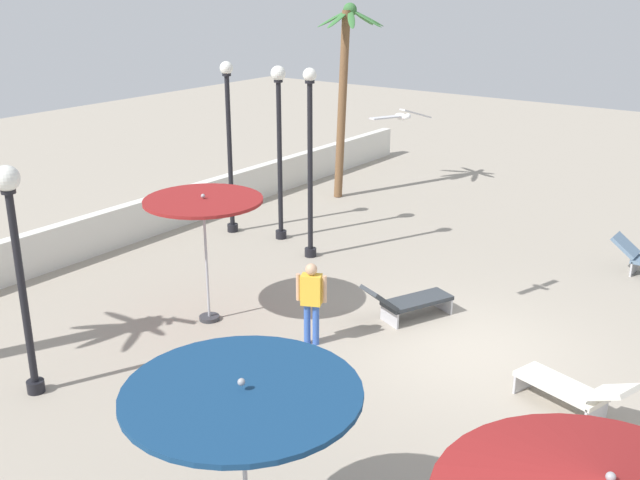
% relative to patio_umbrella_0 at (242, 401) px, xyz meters
% --- Properties ---
extents(ground_plane, '(56.00, 56.00, 0.00)m').
position_rel_patio_umbrella_0_xyz_m(ground_plane, '(6.43, 0.43, -2.26)').
color(ground_plane, '#9E9384').
extents(boundary_wall, '(25.20, 0.30, 0.98)m').
position_rel_patio_umbrella_0_xyz_m(boundary_wall, '(6.43, 9.87, -1.77)').
color(boundary_wall, silver).
rests_on(boundary_wall, ground_plane).
extents(patio_umbrella_0, '(2.47, 2.47, 2.52)m').
position_rel_patio_umbrella_0_xyz_m(patio_umbrella_0, '(0.00, 0.00, 0.00)').
color(patio_umbrella_0, '#333338').
rests_on(patio_umbrella_0, ground_plane).
extents(patio_umbrella_2, '(2.21, 2.21, 2.54)m').
position_rel_patio_umbrella_0_xyz_m(patio_umbrella_2, '(4.60, 5.06, 0.04)').
color(patio_umbrella_2, '#333338').
rests_on(patio_umbrella_2, ground_plane).
extents(palm_tree_1, '(1.99, 1.99, 5.61)m').
position_rel_patio_umbrella_0_xyz_m(palm_tree_1, '(13.50, 8.02, 1.29)').
color(palm_tree_1, brown).
rests_on(palm_tree_1, ground_plane).
extents(lamp_post_0, '(0.33, 0.33, 4.37)m').
position_rel_patio_umbrella_0_xyz_m(lamp_post_0, '(8.87, 8.36, 0.22)').
color(lamp_post_0, black).
rests_on(lamp_post_0, ground_plane).
extents(lamp_post_1, '(0.31, 0.31, 4.42)m').
position_rel_patio_umbrella_0_xyz_m(lamp_post_1, '(8.59, 5.59, 0.18)').
color(lamp_post_1, black).
rests_on(lamp_post_1, ground_plane).
extents(lamp_post_2, '(0.36, 0.36, 4.32)m').
position_rel_patio_umbrella_0_xyz_m(lamp_post_2, '(9.20, 6.99, 0.37)').
color(lamp_post_2, black).
rests_on(lamp_post_2, ground_plane).
extents(lamp_post_3, '(0.39, 0.39, 3.74)m').
position_rel_patio_umbrella_0_xyz_m(lamp_post_3, '(0.99, 5.41, 0.15)').
color(lamp_post_3, black).
rests_on(lamp_post_3, ground_plane).
extents(lounge_chair_1, '(1.95, 1.26, 0.84)m').
position_rel_patio_umbrella_0_xyz_m(lounge_chair_1, '(6.87, 1.97, -1.87)').
color(lounge_chair_1, '#B7B7BC').
rests_on(lounge_chair_1, ground_plane).
extents(lounge_chair_2, '(1.06, 1.93, 0.82)m').
position_rel_patio_umbrella_0_xyz_m(lounge_chair_2, '(5.48, -1.73, -1.86)').
color(lounge_chair_2, '#B7B7BC').
rests_on(lounge_chair_2, ground_plane).
extents(guest_0, '(0.37, 0.52, 1.56)m').
position_rel_patio_umbrella_0_xyz_m(guest_0, '(4.96, 2.85, -1.32)').
color(guest_0, '#3359B2').
rests_on(guest_0, ground_plane).
extents(seagull_1, '(1.31, 0.55, 0.22)m').
position_rel_patio_umbrella_0_xyz_m(seagull_1, '(6.52, 2.03, 1.76)').
color(seagull_1, white).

